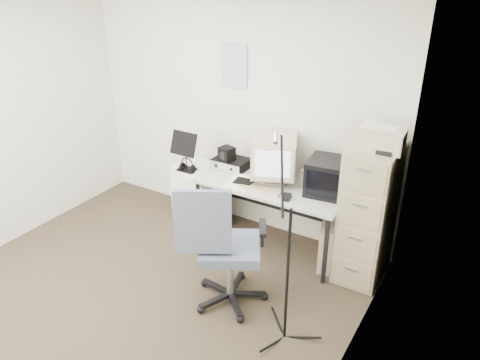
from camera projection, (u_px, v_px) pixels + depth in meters
The scene contains 21 objects.
floor at pixel (130, 304), 4.09m from camera, with size 3.60×3.60×0.01m, color #372A1A.
wall_back at pixel (237, 113), 4.94m from camera, with size 3.60×0.02×2.50m, color silver.
wall_right at pixel (340, 242), 2.71m from camera, with size 0.02×3.60×2.50m, color silver.
wall_calendar at pixel (234, 66), 4.72m from camera, with size 0.30×0.02×0.44m, color white.
filing_cabinet at pixel (368, 214), 4.22m from camera, with size 0.40×0.60×1.30m, color tan.
printer at pixel (377, 138), 3.88m from camera, with size 0.44×0.30×0.17m, color #C2AA8B.
desk at pixel (272, 215), 4.76m from camera, with size 1.50×0.70×0.73m, color #B6B8A2.
crt_monitor at pixel (274, 160), 4.55m from camera, with size 0.42×0.44×0.46m, color #C2AA8B.
crt_tv at pixel (328, 177), 4.35m from camera, with size 0.36×0.39×0.33m, color black.
desk_speaker at pixel (305, 177), 4.55m from camera, with size 0.08×0.08×0.15m, color beige.
keyboard at pixel (259, 189), 4.46m from camera, with size 0.43×0.15×0.02m, color #C2AA8B.
mouse at pixel (286, 197), 4.30m from camera, with size 0.07×0.12×0.04m, color black.
radio_receiver at pixel (231, 163), 4.91m from camera, with size 0.36×0.26×0.10m, color black.
radio_speaker at pixel (227, 154), 4.84m from camera, with size 0.14×0.13×0.14m, color black.
papers at pixel (241, 182), 4.60m from camera, with size 0.23×0.31×0.02m, color white.
pc_tower at pixel (332, 242), 4.56m from camera, with size 0.22×0.49×0.46m, color #C2AA8B.
office_chair at pixel (230, 246), 3.90m from camera, with size 0.65×0.65×1.12m, color #484F63.
side_cart at pixel (201, 196), 5.19m from camera, with size 0.55×0.44×0.68m, color white.
music_stand at pixel (186, 151), 4.91m from camera, with size 0.30×0.16×0.44m, color black.
headphones at pixel (187, 167), 4.94m from camera, with size 0.17×0.17×0.03m, color black.
mic_stand at pixel (289, 257), 3.42m from camera, with size 0.02×0.02×1.53m, color black.
Camera 1 is at (2.48, -2.26, 2.75)m, focal length 35.00 mm.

